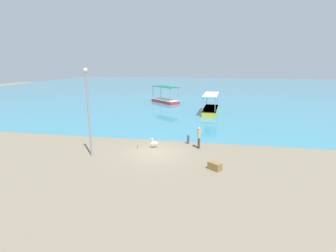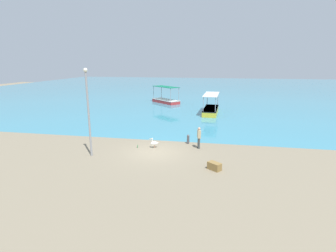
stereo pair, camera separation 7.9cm
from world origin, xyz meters
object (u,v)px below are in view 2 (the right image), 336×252
at_px(fishing_boat_near_right, 211,109).
at_px(cargo_crate, 214,166).
at_px(mooring_bollard, 188,139).
at_px(fisherman_standing, 199,137).
at_px(pelican, 154,143).
at_px(lamp_post, 88,108).
at_px(fishing_boat_outer, 166,100).
at_px(glass_bottle, 138,146).

height_order(fishing_boat_near_right, cargo_crate, fishing_boat_near_right).
height_order(mooring_bollard, fisherman_standing, fisherman_standing).
relative_size(pelican, lamp_post, 0.13).
height_order(fishing_boat_near_right, fisherman_standing, fishing_boat_near_right).
bearing_deg(pelican, fishing_boat_near_right, 75.39).
distance_m(pelican, lamp_post, 5.69).
distance_m(mooring_bollard, cargo_crate, 5.55).
xyz_separation_m(fishing_boat_outer, mooring_bollard, (6.10, -21.35, -0.08)).
bearing_deg(pelican, fishing_boat_outer, 98.90).
height_order(pelican, glass_bottle, pelican).
bearing_deg(fishing_boat_outer, fishing_boat_near_right, -45.62).
xyz_separation_m(pelican, fisherman_standing, (3.46, 0.52, 0.53)).
height_order(pelican, lamp_post, lamp_post).
bearing_deg(mooring_bollard, fishing_boat_outer, 105.94).
xyz_separation_m(fisherman_standing, glass_bottle, (-4.74, -0.78, -0.80)).
bearing_deg(glass_bottle, fishing_boat_outer, 95.68).
height_order(fishing_boat_near_right, fishing_boat_outer, fishing_boat_outer).
bearing_deg(cargo_crate, glass_bottle, 151.57).
bearing_deg(fisherman_standing, cargo_crate, -72.43).
xyz_separation_m(cargo_crate, glass_bottle, (-6.02, 3.26, -0.13)).
height_order(pelican, fisherman_standing, fisherman_standing).
distance_m(fishing_boat_near_right, fisherman_standing, 14.69).
bearing_deg(lamp_post, mooring_bollard, 32.34).
bearing_deg(fisherman_standing, fishing_boat_near_right, 88.05).
bearing_deg(fishing_boat_outer, pelican, -81.10).
distance_m(cargo_crate, glass_bottle, 6.85).
height_order(mooring_bollard, cargo_crate, mooring_bollard).
bearing_deg(glass_bottle, cargo_crate, -28.43).
bearing_deg(lamp_post, pelican, 32.79).
distance_m(pelican, mooring_bollard, 2.95).
bearing_deg(mooring_bollard, pelican, -148.38).
distance_m(fishing_boat_outer, pelican, 23.18).
height_order(mooring_bollard, glass_bottle, mooring_bollard).
distance_m(fishing_boat_outer, lamp_post, 25.67).
bearing_deg(fisherman_standing, mooring_bollard, 132.50).
bearing_deg(pelican, fisherman_standing, 8.47).
bearing_deg(cargo_crate, mooring_bollard, 113.69).
xyz_separation_m(fishing_boat_near_right, lamp_post, (-7.98, -17.78, 2.94)).
distance_m(pelican, glass_bottle, 1.34).
xyz_separation_m(lamp_post, glass_bottle, (2.74, 2.32, -3.36)).
relative_size(mooring_bollard, glass_bottle, 2.88).
bearing_deg(lamp_post, glass_bottle, 40.28).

